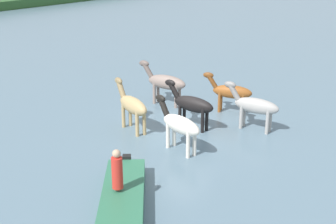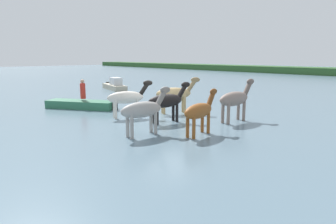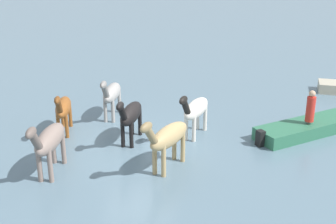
% 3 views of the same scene
% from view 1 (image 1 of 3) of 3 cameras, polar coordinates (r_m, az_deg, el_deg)
% --- Properties ---
extents(ground_plane, '(177.94, 177.94, 0.00)m').
position_cam_1_polar(ground_plane, '(18.43, 1.38, -2.14)').
color(ground_plane, slate).
extents(horse_gray_outer, '(1.19, 2.43, 1.90)m').
position_cam_1_polar(horse_gray_outer, '(15.95, 1.51, -1.62)').
color(horse_gray_outer, silver).
rests_on(horse_gray_outer, ground_plane).
extents(horse_mid_herd, '(0.85, 2.35, 1.81)m').
position_cam_1_polar(horse_mid_herd, '(20.21, 8.15, 2.63)').
color(horse_mid_herd, brown).
rests_on(horse_mid_herd, ground_plane).
extents(horse_rear_stallion, '(0.63, 2.45, 1.91)m').
position_cam_1_polar(horse_rear_stallion, '(18.29, 11.19, 0.82)').
color(horse_rear_stallion, '#9E9993').
rests_on(horse_rear_stallion, ground_plane).
extents(horse_dark_mare, '(1.48, 2.47, 1.99)m').
position_cam_1_polar(horse_dark_mare, '(17.93, -4.69, 0.91)').
color(horse_dark_mare, tan).
rests_on(horse_dark_mare, ground_plane).
extents(horse_pinto_flank, '(0.62, 2.62, 2.05)m').
position_cam_1_polar(horse_pinto_flank, '(21.10, -0.39, 3.92)').
color(horse_pinto_flank, gray).
rests_on(horse_pinto_flank, ground_plane).
extents(horse_chestnut_trailing, '(0.78, 2.47, 1.91)m').
position_cam_1_polar(horse_chestnut_trailing, '(18.16, 3.10, 1.04)').
color(horse_chestnut_trailing, black).
rests_on(horse_chestnut_trailing, ground_plane).
extents(boat_motor_center, '(4.24, 3.38, 0.73)m').
position_cam_1_polar(boat_motor_center, '(12.92, -5.89, -11.49)').
color(boat_motor_center, '#2D6B4C').
rests_on(boat_motor_center, ground_plane).
extents(person_boatman_standing, '(0.32, 0.32, 1.19)m').
position_cam_1_polar(person_boatman_standing, '(12.52, -6.65, -7.58)').
color(person_boatman_standing, red).
rests_on(person_boatman_standing, boat_motor_center).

